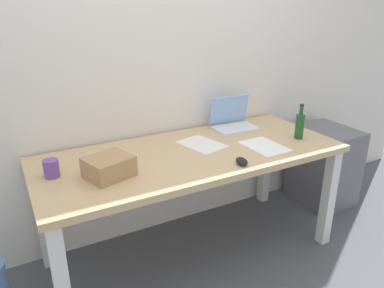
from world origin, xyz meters
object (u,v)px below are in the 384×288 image
(computer_mouse, at_px, (242,161))
(coffee_mug, at_px, (51,168))
(desk, at_px, (192,165))
(cardboard_box, at_px, (109,167))
(filing_cabinet, at_px, (324,165))
(beer_bottle, at_px, (300,125))
(laptop_right, at_px, (233,121))

(computer_mouse, height_order, coffee_mug, coffee_mug)
(desk, bearing_deg, computer_mouse, -61.79)
(desk, height_order, cardboard_box, cardboard_box)
(computer_mouse, relative_size, coffee_mug, 1.05)
(cardboard_box, height_order, filing_cabinet, cardboard_box)
(beer_bottle, height_order, filing_cabinet, beer_bottle)
(coffee_mug, bearing_deg, desk, -3.36)
(beer_bottle, height_order, cardboard_box, beer_bottle)
(computer_mouse, height_order, filing_cabinet, computer_mouse)
(computer_mouse, bearing_deg, cardboard_box, 177.35)
(beer_bottle, distance_m, filing_cabinet, 0.81)
(cardboard_box, bearing_deg, filing_cabinet, 6.03)
(laptop_right, height_order, coffee_mug, laptop_right)
(laptop_right, height_order, computer_mouse, laptop_right)
(beer_bottle, relative_size, filing_cabinet, 0.37)
(desk, bearing_deg, filing_cabinet, 4.69)
(cardboard_box, relative_size, filing_cabinet, 0.35)
(laptop_right, distance_m, filing_cabinet, 0.98)
(beer_bottle, distance_m, coffee_mug, 1.56)
(cardboard_box, xyz_separation_m, coffee_mug, (-0.27, 0.14, -0.01))
(coffee_mug, relative_size, filing_cabinet, 0.15)
(beer_bottle, bearing_deg, desk, 169.65)
(beer_bottle, bearing_deg, laptop_right, 124.63)
(computer_mouse, bearing_deg, beer_bottle, 29.27)
(desk, relative_size, computer_mouse, 18.81)
(desk, distance_m, computer_mouse, 0.35)
(desk, bearing_deg, cardboard_box, -170.75)
(desk, distance_m, cardboard_box, 0.57)
(desk, relative_size, cardboard_box, 8.35)
(computer_mouse, bearing_deg, coffee_mug, 174.30)
(beer_bottle, bearing_deg, coffee_mug, 173.27)
(laptop_right, bearing_deg, filing_cabinet, -9.63)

